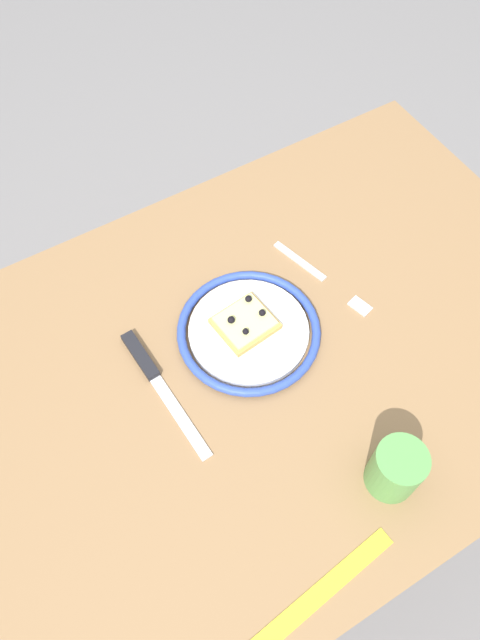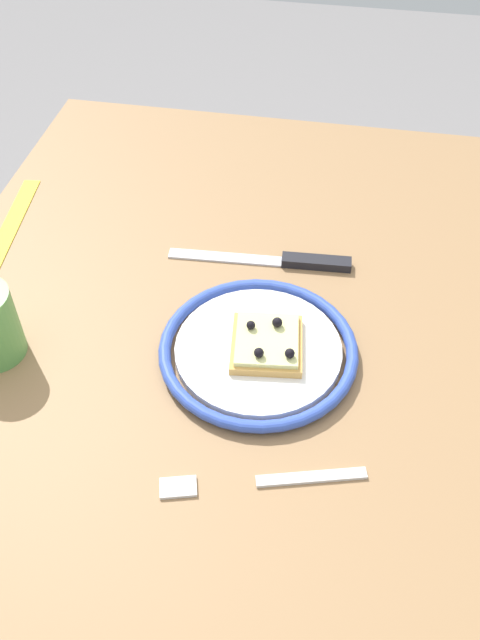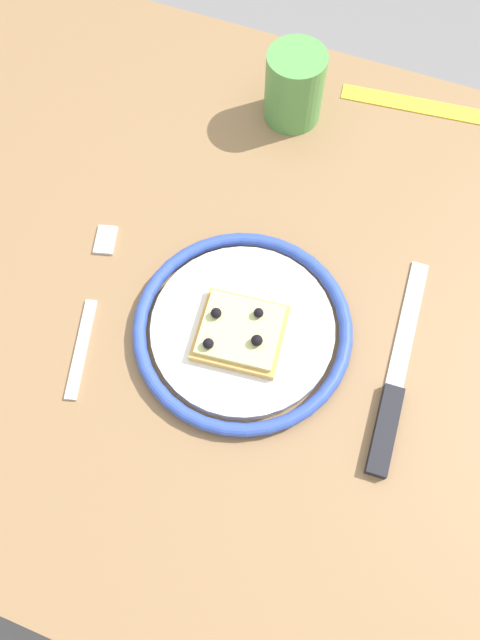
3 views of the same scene
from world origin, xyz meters
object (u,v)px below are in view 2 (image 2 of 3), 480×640
object	(u,v)px
dining_table	(216,407)
plate	(258,350)
knife	(291,261)
fork	(263,481)
measuring_tape	(4,241)
pizza_slice_near	(267,343)

from	to	relation	value
dining_table	plate	xyz separation A→B (m)	(0.01, -0.05, 0.10)
dining_table	knife	world-z (taller)	knife
dining_table	fork	xyz separation A→B (m)	(-0.15, -0.08, 0.10)
dining_table	measuring_tape	size ratio (longest dim) A/B	3.84
dining_table	plate	distance (m)	0.12
dining_table	plate	bearing A→B (deg)	-76.45
pizza_slice_near	fork	world-z (taller)	pizza_slice_near
dining_table	measuring_tape	bearing A→B (deg)	64.82
knife	pizza_slice_near	bearing A→B (deg)	177.38
plate	measuring_tape	distance (m)	0.40
measuring_tape	fork	bearing A→B (deg)	-133.19
fork	measuring_tape	size ratio (longest dim) A/B	0.71
pizza_slice_near	measuring_tape	distance (m)	0.41
plate	fork	bearing A→B (deg)	-169.10
measuring_tape	knife	bearing A→B (deg)	-92.89
fork	measuring_tape	xyz separation A→B (m)	(0.30, 0.40, -0.00)
pizza_slice_near	fork	xyz separation A→B (m)	(-0.16, -0.02, -0.02)
plate	fork	size ratio (longest dim) A/B	1.15
dining_table	pizza_slice_near	xyz separation A→B (m)	(0.01, -0.06, 0.12)
plate	knife	xyz separation A→B (m)	(0.16, -0.02, -0.00)
plate	pizza_slice_near	size ratio (longest dim) A/B	2.39
plate	measuring_tape	xyz separation A→B (m)	(0.14, 0.37, -0.01)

